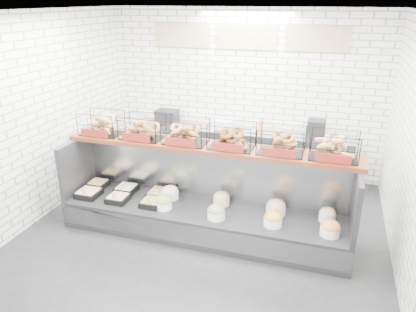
% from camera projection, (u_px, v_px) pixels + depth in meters
% --- Properties ---
extents(ground, '(5.50, 5.50, 0.00)m').
position_uv_depth(ground, '(197.00, 244.00, 5.53)').
color(ground, black).
rests_on(ground, ground).
extents(room_shell, '(5.02, 5.51, 3.01)m').
position_uv_depth(room_shell, '(210.00, 86.00, 5.32)').
color(room_shell, white).
rests_on(room_shell, ground).
extents(display_case, '(4.00, 0.90, 1.20)m').
position_uv_depth(display_case, '(204.00, 211.00, 5.72)').
color(display_case, black).
rests_on(display_case, ground).
extents(bagel_shelf, '(4.10, 0.50, 0.40)m').
position_uv_depth(bagel_shelf, '(208.00, 136.00, 5.48)').
color(bagel_shelf, '#451B0E').
rests_on(bagel_shelf, display_case).
extents(prep_counter, '(4.00, 0.60, 1.20)m').
position_uv_depth(prep_counter, '(239.00, 152.00, 7.52)').
color(prep_counter, '#93969B').
rests_on(prep_counter, ground).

